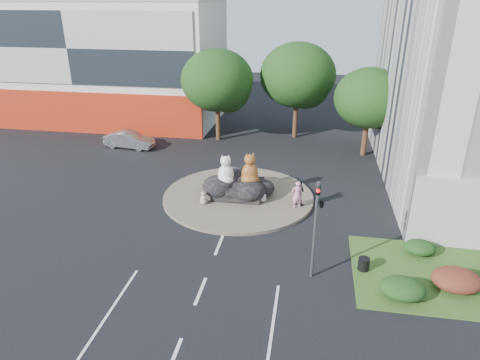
# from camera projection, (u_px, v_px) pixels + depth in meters

# --- Properties ---
(ground) EXTENTS (120.00, 120.00, 0.00)m
(ground) POSITION_uv_depth(u_px,v_px,m) (201.00, 291.00, 19.66)
(ground) COLOR black
(ground) RESTS_ON ground
(roundabout_island) EXTENTS (10.00, 10.00, 0.20)m
(roundabout_island) POSITION_uv_depth(u_px,v_px,m) (238.00, 196.00, 28.65)
(roundabout_island) COLOR brown
(roundabout_island) RESTS_ON ground
(rock_plinth) EXTENTS (3.20, 2.60, 0.90)m
(rock_plinth) POSITION_uv_depth(u_px,v_px,m) (238.00, 189.00, 28.43)
(rock_plinth) COLOR black
(rock_plinth) RESTS_ON roundabout_island
(shophouse_block) EXTENTS (25.20, 12.30, 17.40)m
(shophouse_block) POSITION_uv_depth(u_px,v_px,m) (100.00, 60.00, 45.20)
(shophouse_block) COLOR beige
(shophouse_block) RESTS_ON ground
(grass_verge) EXTENTS (10.00, 6.00, 0.12)m
(grass_verge) POSITION_uv_depth(u_px,v_px,m) (459.00, 278.00, 20.48)
(grass_verge) COLOR #2D4B19
(grass_verge) RESTS_ON ground
(tree_left) EXTENTS (6.46, 6.46, 8.27)m
(tree_left) POSITION_uv_depth(u_px,v_px,m) (218.00, 83.00, 38.11)
(tree_left) COLOR #382314
(tree_left) RESTS_ON ground
(tree_mid) EXTENTS (6.84, 6.84, 8.76)m
(tree_mid) POSITION_uv_depth(u_px,v_px,m) (298.00, 78.00, 38.70)
(tree_mid) COLOR #382314
(tree_mid) RESTS_ON ground
(tree_right) EXTENTS (5.70, 5.70, 7.30)m
(tree_right) POSITION_uv_depth(u_px,v_px,m) (370.00, 101.00, 34.53)
(tree_right) COLOR #382314
(tree_right) RESTS_ON ground
(hedge_near_green) EXTENTS (2.00, 1.60, 0.90)m
(hedge_near_green) POSITION_uv_depth(u_px,v_px,m) (403.00, 288.00, 18.93)
(hedge_near_green) COLOR black
(hedge_near_green) RESTS_ON grass_verge
(hedge_red) EXTENTS (2.20, 1.76, 0.99)m
(hedge_red) POSITION_uv_depth(u_px,v_px,m) (456.00, 280.00, 19.43)
(hedge_red) COLOR #512215
(hedge_red) RESTS_ON grass_verge
(hedge_back_green) EXTENTS (1.60, 1.28, 0.72)m
(hedge_back_green) POSITION_uv_depth(u_px,v_px,m) (420.00, 247.00, 22.17)
(hedge_back_green) COLOR black
(hedge_back_green) RESTS_ON grass_verge
(traffic_light) EXTENTS (0.44, 1.24, 5.00)m
(traffic_light) POSITION_uv_depth(u_px,v_px,m) (319.00, 210.00, 19.22)
(traffic_light) COLOR #595B60
(traffic_light) RESTS_ON ground
(street_lamp) EXTENTS (2.34, 0.22, 8.06)m
(street_lamp) POSITION_uv_depth(u_px,v_px,m) (465.00, 155.00, 23.07)
(street_lamp) COLOR #595B60
(street_lamp) RESTS_ON ground
(cat_white) EXTENTS (1.32, 1.18, 1.99)m
(cat_white) POSITION_uv_depth(u_px,v_px,m) (226.00, 169.00, 27.75)
(cat_white) COLOR silver
(cat_white) RESTS_ON rock_plinth
(cat_tabby) EXTENTS (1.59, 1.50, 2.13)m
(cat_tabby) POSITION_uv_depth(u_px,v_px,m) (250.00, 168.00, 27.74)
(cat_tabby) COLOR #C15728
(cat_tabby) RESTS_ON rock_plinth
(kitten_calico) EXTENTS (0.61, 0.55, 0.88)m
(kitten_calico) POSITION_uv_depth(u_px,v_px,m) (204.00, 197.00, 27.29)
(kitten_calico) COLOR silver
(kitten_calico) RESTS_ON roundabout_island
(kitten_white) EXTENTS (0.61, 0.54, 0.91)m
(kitten_white) POSITION_uv_depth(u_px,v_px,m) (263.00, 195.00, 27.60)
(kitten_white) COLOR silver
(kitten_white) RESTS_ON roundabout_island
(pedestrian_pink) EXTENTS (0.75, 0.61, 1.78)m
(pedestrian_pink) POSITION_uv_depth(u_px,v_px,m) (297.00, 195.00, 26.61)
(pedestrian_pink) COLOR pink
(pedestrian_pink) RESTS_ON roundabout_island
(pedestrian_dark) EXTENTS (0.97, 0.85, 1.69)m
(pedestrian_dark) POSITION_uv_depth(u_px,v_px,m) (298.00, 192.00, 27.04)
(pedestrian_dark) COLOR black
(pedestrian_dark) RESTS_ON roundabout_island
(parked_car) EXTENTS (4.59, 2.05, 1.46)m
(parked_car) POSITION_uv_depth(u_px,v_px,m) (129.00, 140.00, 37.76)
(parked_car) COLOR #97999E
(parked_car) RESTS_ON ground
(litter_bin) EXTENTS (0.67, 0.67, 0.64)m
(litter_bin) POSITION_uv_depth(u_px,v_px,m) (364.00, 264.00, 20.88)
(litter_bin) COLOR black
(litter_bin) RESTS_ON grass_verge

